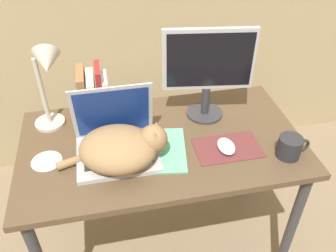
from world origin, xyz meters
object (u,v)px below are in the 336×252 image
cd_disc (47,161)px  computer_mouse (226,146)px  notepad (162,150)px  laptop (116,141)px  mug (290,147)px  desk_lamp (47,76)px  book_row (94,97)px  cat (122,148)px  external_monitor (208,68)px

cd_disc → computer_mouse: bearing=-6.1°
computer_mouse → notepad: (-0.26, 0.05, -0.01)m
computer_mouse → notepad: computer_mouse is taller
laptop → cd_disc: laptop is taller
mug → cd_disc: mug is taller
desk_lamp → cd_disc: size_ratio=3.27×
laptop → book_row: bearing=106.5°
desk_lamp → cd_disc: 0.34m
computer_mouse → desk_lamp: desk_lamp is taller
laptop → notepad: (0.18, -0.03, -0.05)m
cat → notepad: 0.18m
external_monitor → mug: 0.46m
external_monitor → desk_lamp: external_monitor is taller
laptop → cd_disc: size_ratio=2.67×
external_monitor → computer_mouse: 0.34m
cd_disc → notepad: bearing=-3.8°
desk_lamp → computer_mouse: bearing=-23.5°
cat → external_monitor: external_monitor is taller
computer_mouse → external_monitor: bearing=93.7°
computer_mouse → desk_lamp: bearing=156.5°
external_monitor → mug: external_monitor is taller
laptop → book_row: laptop is taller
cat → desk_lamp: size_ratio=1.10×
external_monitor → laptop: bearing=-157.7°
cd_disc → desk_lamp: bearing=79.6°
desk_lamp → cat: bearing=-47.6°
cd_disc → book_row: bearing=49.9°
laptop → book_row: size_ratio=1.24×
external_monitor → book_row: 0.51m
cat → computer_mouse: size_ratio=4.13×
laptop → external_monitor: 0.49m
desk_lamp → book_row: bearing=10.2°
book_row → desk_lamp: desk_lamp is taller
mug → computer_mouse: bearing=160.3°
cat → desk_lamp: 0.42m
book_row → mug: book_row is taller
cat → book_row: size_ratio=1.67×
external_monitor → computer_mouse: (0.02, -0.25, -0.22)m
laptop → cd_disc: bearing=-179.0°
desk_lamp → mug: size_ratio=2.95×
laptop → external_monitor: size_ratio=0.77×
laptop → computer_mouse: size_ratio=3.07×
laptop → mug: laptop is taller
notepad → laptop: bearing=168.8°
book_row → cd_disc: (-0.21, -0.24, -0.12)m
cat → cd_disc: cat is taller
laptop → cat: 0.07m
laptop → mug: size_ratio=2.41×
external_monitor → notepad: size_ratio=1.41×
desk_lamp → notepad: (0.41, -0.25, -0.25)m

